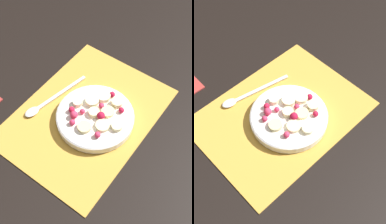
% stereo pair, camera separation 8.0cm
% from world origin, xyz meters
% --- Properties ---
extents(ground_plane, '(3.00, 3.00, 0.00)m').
position_xyz_m(ground_plane, '(0.00, 0.00, 0.00)').
color(ground_plane, black).
extents(placemat, '(0.44, 0.33, 0.01)m').
position_xyz_m(placemat, '(0.00, 0.00, 0.00)').
color(placemat, gold).
rests_on(placemat, ground_plane).
extents(fruit_bowl, '(0.20, 0.20, 0.04)m').
position_xyz_m(fruit_bowl, '(0.00, -0.03, 0.02)').
color(fruit_bowl, white).
rests_on(fruit_bowl, placemat).
extents(spoon, '(0.21, 0.06, 0.01)m').
position_xyz_m(spoon, '(-0.04, 0.11, 0.01)').
color(spoon, silver).
rests_on(spoon, placemat).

